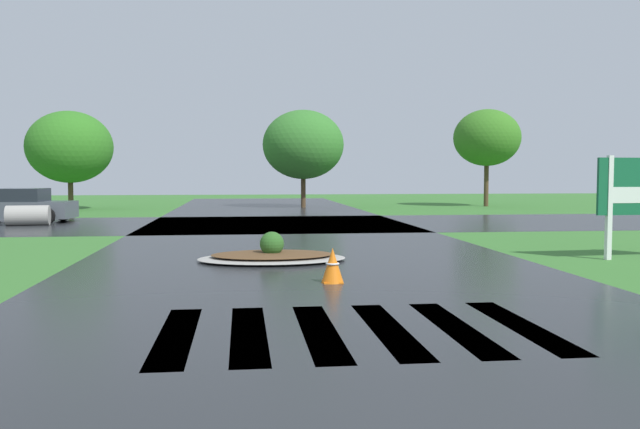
{
  "coord_description": "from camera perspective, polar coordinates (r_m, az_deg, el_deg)",
  "views": [
    {
      "loc": [
        -1.43,
        -3.62,
        2.02
      ],
      "look_at": [
        0.47,
        12.43,
        1.02
      ],
      "focal_mm": 37.38,
      "sensor_mm": 36.0,
      "label": 1
    }
  ],
  "objects": [
    {
      "name": "drainage_pipe_stack",
      "position": [
        28.25,
        -23.72,
        -0.07
      ],
      "size": [
        1.64,
        0.94,
        0.78
      ],
      "color": "#9E9B93",
      "rests_on": "ground"
    },
    {
      "name": "median_island",
      "position": [
        15.44,
        -4.14,
        -3.52
      ],
      "size": [
        3.42,
        2.22,
        0.68
      ],
      "color": "#9E9B93",
      "rests_on": "ground"
    },
    {
      "name": "background_treeline",
      "position": [
        38.79,
        -8.89,
        6.0
      ],
      "size": [
        39.14,
        5.81,
        5.93
      ],
      "color": "#4C3823",
      "rests_on": "ground"
    },
    {
      "name": "asphalt_roadway",
      "position": [
        13.85,
        -0.75,
        -4.84
      ],
      "size": [
        10.32,
        80.0,
        0.01
      ],
      "primitive_type": "cube",
      "color": "#232628",
      "rests_on": "ground"
    },
    {
      "name": "asphalt_cross_road",
      "position": [
        26.75,
        -3.66,
        -0.79
      ],
      "size": [
        90.0,
        9.29,
        0.01
      ],
      "primitive_type": "cube",
      "color": "#232628",
      "rests_on": "ground"
    },
    {
      "name": "traffic_cone",
      "position": [
        12.33,
        1.08,
        -4.42
      ],
      "size": [
        0.42,
        0.42,
        0.65
      ],
      "color": "orange",
      "rests_on": "ground"
    },
    {
      "name": "crosswalk_stripes",
      "position": [
        8.72,
        2.91,
        -9.85
      ],
      "size": [
        4.95,
        3.17,
        0.01
      ],
      "color": "white",
      "rests_on": "ground"
    },
    {
      "name": "car_blue_compact",
      "position": [
        30.23,
        -24.31,
        0.6
      ],
      "size": [
        4.47,
        2.3,
        1.4
      ],
      "rotation": [
        0.0,
        0.0,
        3.06
      ],
      "color": "#4C545B",
      "rests_on": "ground"
    }
  ]
}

